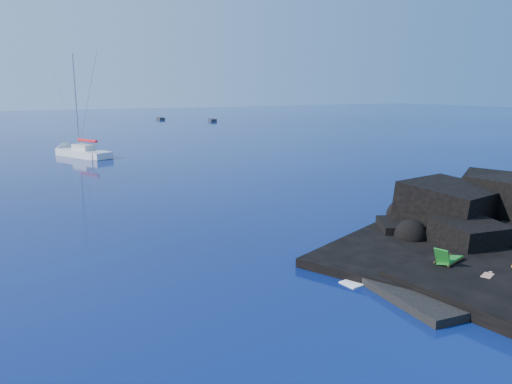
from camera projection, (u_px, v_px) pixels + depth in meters
The scene contains 9 objects.
ground at pixel (395, 308), 19.47m from camera, with size 400.00×400.00×0.00m, color #030A31.
beach at pixel (462, 283), 22.03m from camera, with size 8.50×6.00×0.70m, color black.
surf_foam at pixel (397, 252), 26.12m from camera, with size 10.00×8.00×0.06m, color white, non-canonical shape.
sailboat at pixel (82, 157), 62.64m from camera, with size 2.54×12.11×12.69m, color silver, non-canonical shape.
deck_chair at pixel (450, 255), 22.73m from camera, with size 1.79×0.78×1.23m, color #16641D, non-canonical shape.
towel at pixel (487, 281), 21.23m from camera, with size 1.78×0.84×0.05m, color silver.
sunbather at pixel (487, 277), 21.19m from camera, with size 1.69×0.50×0.27m, color tan, non-canonical shape.
distant_boat_a at pixel (161, 119), 137.04m from camera, with size 1.40×4.51×0.60m, color #27282C.
distant_boat_b at pixel (212, 121), 130.18m from camera, with size 1.47×4.72×0.63m, color #28282D.
Camera 1 is at (-13.53, -13.23, 8.42)m, focal length 35.00 mm.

